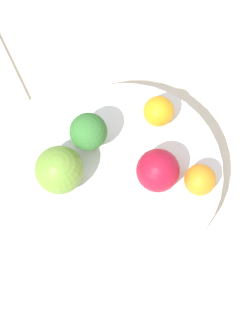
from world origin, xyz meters
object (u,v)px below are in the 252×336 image
Objects in this scene: broccoli at (90,131)px; apple_green at (158,170)px; apple_red at (59,170)px; orange_front at (159,111)px; orange_back at (200,180)px; bowl at (126,175)px.

apple_green is (0.02, -0.10, -0.01)m from broccoli.
orange_front is (0.15, -0.04, -0.01)m from apple_red.
broccoli is 0.10m from apple_green.
orange_back is (0.03, -0.05, -0.01)m from apple_green.
orange_front and orange_back have the same top height.
orange_back is at bearing -53.56° from apple_red.
orange_front reaches higher than bowl.
apple_green is at bearing -50.25° from apple_red.
orange_front is at bearing 67.57° from orange_back.
apple_red is at bearing -176.56° from broccoli.
orange_front is (0.08, -0.05, -0.01)m from broccoli.
bowl is 6.21× the size of orange_front.
broccoli reaches higher than apple_green.
bowl is 0.08m from broccoli.
apple_red is at bearing 136.14° from bowl.
apple_green reaches higher than bowl.
orange_back is (0.04, -0.15, -0.01)m from broccoli.
orange_back is (0.04, -0.08, 0.04)m from bowl.
broccoli is at bearing 99.22° from apple_green.
apple_green is 0.09m from orange_front.
apple_red is at bearing 129.75° from apple_green.
apple_red is 1.12× the size of apple_green.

